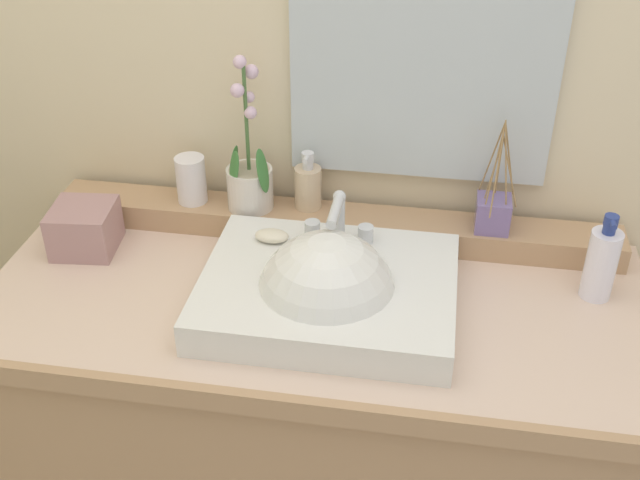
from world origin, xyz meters
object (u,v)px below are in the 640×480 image
object	(u,v)px
soap_bar	(272,236)
tissue_box	(85,228)
lotion_bottle	(601,263)
reed_diffuser	(493,212)
tumbler_cup	(191,180)
sink_basin	(327,296)
potted_plant	(249,176)
soap_dispenser	(308,186)

from	to	relation	value
soap_bar	tissue_box	xyz separation A→B (m)	(-0.41, 0.01, -0.03)
lotion_bottle	tissue_box	bearing A→B (deg)	-179.70
lotion_bottle	reed_diffuser	bearing A→B (deg)	148.17
soap_bar	tumbler_cup	world-z (taller)	tumbler_cup
tumbler_cup	lotion_bottle	bearing A→B (deg)	-8.95
sink_basin	reed_diffuser	xyz separation A→B (m)	(0.31, 0.26, 0.07)
sink_basin	soap_bar	xyz separation A→B (m)	(-0.13, 0.12, 0.05)
soap_bar	lotion_bottle	bearing A→B (deg)	1.32
soap_bar	potted_plant	world-z (taller)	potted_plant
sink_basin	soap_dispenser	world-z (taller)	soap_dispenser
soap_bar	soap_dispenser	distance (m)	0.18
sink_basin	potted_plant	xyz separation A→B (m)	(-0.22, 0.27, 0.10)
soap_dispenser	reed_diffuser	xyz separation A→B (m)	(0.40, -0.03, -0.01)
potted_plant	reed_diffuser	distance (m)	0.53
soap_dispenser	tissue_box	bearing A→B (deg)	-160.84
soap_bar	reed_diffuser	xyz separation A→B (m)	(0.44, 0.14, 0.02)
sink_basin	tumbler_cup	size ratio (longest dim) A/B	4.55
reed_diffuser	lotion_bottle	size ratio (longest dim) A/B	1.35
sink_basin	potted_plant	distance (m)	0.36
sink_basin	reed_diffuser	distance (m)	0.41
sink_basin	soap_bar	world-z (taller)	sink_basin
tumbler_cup	reed_diffuser	bearing A→B (deg)	-0.70
soap_dispenser	sink_basin	bearing A→B (deg)	-72.70
potted_plant	lotion_bottle	distance (m)	0.75
sink_basin	tissue_box	size ratio (longest dim) A/B	3.75
potted_plant	soap_dispenser	world-z (taller)	potted_plant
potted_plant	reed_diffuser	world-z (taller)	potted_plant
soap_bar	lotion_bottle	xyz separation A→B (m)	(0.65, 0.01, -0.00)
potted_plant	tumbler_cup	bearing A→B (deg)	178.36
lotion_bottle	tissue_box	distance (m)	1.07
potted_plant	tissue_box	bearing A→B (deg)	-157.47
reed_diffuser	lotion_bottle	distance (m)	0.24
potted_plant	tumbler_cup	world-z (taller)	potted_plant
tissue_box	tumbler_cup	bearing A→B (deg)	35.61
soap_bar	potted_plant	distance (m)	0.18
sink_basin	lotion_bottle	world-z (taller)	lotion_bottle
soap_bar	soap_dispenser	world-z (taller)	soap_dispenser
soap_bar	lotion_bottle	size ratio (longest dim) A/B	0.38
potted_plant	tissue_box	distance (m)	0.37
sink_basin	reed_diffuser	world-z (taller)	reed_diffuser
tumbler_cup	reed_diffuser	xyz separation A→B (m)	(0.66, -0.01, -0.01)
sink_basin	potted_plant	world-z (taller)	potted_plant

